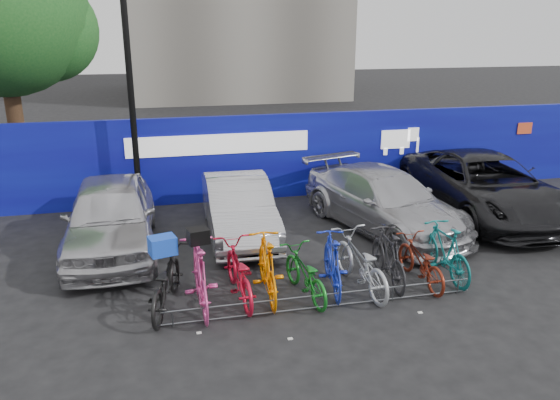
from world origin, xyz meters
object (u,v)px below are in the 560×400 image
object	(u,v)px
lamppost	(131,88)
car_2	(384,201)
bike_6	(360,263)
car_1	(239,208)
car_0	(111,216)
bike_9	(445,251)
tree	(8,14)
bike_2	(238,272)
bike_rack	(324,301)
bike_1	(200,275)
bike_0	(165,282)
bike_5	(332,263)
bike_3	(267,267)
bike_4	(305,274)
bike_7	(388,257)
car_3	(484,186)
bike_8	(420,262)

from	to	relation	value
lamppost	car_2	distance (m)	6.81
bike_6	car_1	bearing A→B (deg)	-68.34
car_0	bike_9	bearing A→B (deg)	-24.65
tree	lamppost	distance (m)	6.14
bike_2	bike_9	world-z (taller)	bike_9
bike_rack	bike_1	distance (m)	2.20
bike_0	bike_5	distance (m)	3.06
bike_1	bike_6	xyz separation A→B (m)	(2.96, 0.02, -0.07)
car_0	bike_3	size ratio (longest dim) A/B	2.42
tree	car_1	distance (m)	10.00
bike_9	bike_rack	bearing A→B (deg)	12.52
bike_3	bike_4	size ratio (longest dim) A/B	1.12
tree	bike_3	xyz separation A→B (m)	(5.91, -9.95, -4.49)
tree	bike_1	xyz separation A→B (m)	(4.69, -10.09, -4.46)
bike_0	bike_7	size ratio (longest dim) A/B	1.12
bike_9	bike_3	bearing A→B (deg)	-2.20
bike_7	bike_2	bearing A→B (deg)	2.93
bike_4	bike_0	bearing A→B (deg)	-11.93
car_1	bike_1	distance (m)	3.49
bike_rack	bike_7	distance (m)	1.72
bike_5	car_1	bearing A→B (deg)	-59.15
bike_3	bike_6	distance (m)	1.75
bike_rack	bike_4	bearing A→B (deg)	110.90
lamppost	car_0	size ratio (longest dim) A/B	1.31
bike_0	car_0	bearing A→B (deg)	-56.21
bike_0	bike_9	size ratio (longest dim) A/B	1.08
car_2	bike_4	bearing A→B (deg)	-149.40
lamppost	car_1	distance (m)	4.08
car_1	bike_7	size ratio (longest dim) A/B	2.34
bike_7	car_0	bearing A→B (deg)	-25.36
car_3	bike_8	world-z (taller)	car_3
bike_rack	bike_2	distance (m)	1.61
bike_2	bike_4	xyz separation A→B (m)	(1.18, -0.21, -0.06)
bike_4	bike_8	bearing A→B (deg)	171.59
bike_5	bike_3	bearing A→B (deg)	8.63
bike_5	bike_1	bearing A→B (deg)	11.84
tree	car_0	distance (m)	8.80
tree	bike_2	distance (m)	12.17
lamppost	bike_7	size ratio (longest dim) A/B	3.45
bike_0	bike_4	bearing A→B (deg)	-168.63
bike_4	bike_9	distance (m)	2.89
bike_4	car_0	bearing A→B (deg)	-50.11
car_2	bike_9	bearing A→B (deg)	-104.43
bike_rack	bike_0	xyz separation A→B (m)	(-2.68, 0.64, 0.36)
bike_6	bike_7	xyz separation A→B (m)	(0.63, 0.14, -0.00)
bike_rack	bike_9	size ratio (longest dim) A/B	3.05
car_0	bike_3	distance (m)	4.08
bike_8	tree	bearing A→B (deg)	-51.37
bike_8	car_2	bearing A→B (deg)	-102.36
car_1	bike_5	distance (m)	3.40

